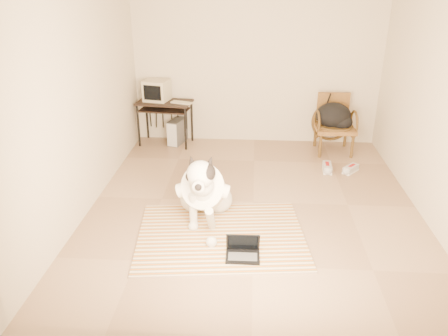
# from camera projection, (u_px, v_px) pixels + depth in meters

# --- Properties ---
(floor) EXTENTS (4.50, 4.50, 0.00)m
(floor) POSITION_uv_depth(u_px,v_px,m) (253.00, 202.00, 5.51)
(floor) COLOR #997A5E
(floor) RESTS_ON ground
(wall_back) EXTENTS (4.50, 0.00, 4.50)m
(wall_back) POSITION_uv_depth(u_px,v_px,m) (257.00, 61.00, 7.01)
(wall_back) COLOR beige
(wall_back) RESTS_ON floor
(wall_front) EXTENTS (4.50, 0.00, 4.50)m
(wall_front) POSITION_uv_depth(u_px,v_px,m) (257.00, 185.00, 2.91)
(wall_front) COLOR beige
(wall_front) RESTS_ON floor
(wall_left) EXTENTS (0.00, 4.50, 4.50)m
(wall_left) POSITION_uv_depth(u_px,v_px,m) (85.00, 94.00, 5.08)
(wall_left) COLOR beige
(wall_left) RESTS_ON floor
(wall_right) EXTENTS (0.00, 4.50, 4.50)m
(wall_right) POSITION_uv_depth(u_px,v_px,m) (437.00, 101.00, 4.84)
(wall_right) COLOR beige
(wall_right) RESTS_ON floor
(rug) EXTENTS (1.95, 1.57, 0.02)m
(rug) POSITION_uv_depth(u_px,v_px,m) (221.00, 236.00, 4.78)
(rug) COLOR #B35F20
(rug) RESTS_ON floor
(dog) EXTENTS (0.63, 1.31, 0.95)m
(dog) POSITION_uv_depth(u_px,v_px,m) (204.00, 191.00, 4.97)
(dog) COLOR silver
(dog) RESTS_ON rug
(laptop) EXTENTS (0.34, 0.25, 0.24)m
(laptop) POSITION_uv_depth(u_px,v_px,m) (243.00, 251.00, 4.40)
(laptop) COLOR black
(laptop) RESTS_ON rug
(computer_desk) EXTENTS (0.93, 0.59, 0.73)m
(computer_desk) POSITION_uv_depth(u_px,v_px,m) (165.00, 108.00, 7.14)
(computer_desk) COLOR black
(computer_desk) RESTS_ON floor
(crt_monitor) EXTENTS (0.44, 0.42, 0.33)m
(crt_monitor) POSITION_uv_depth(u_px,v_px,m) (157.00, 90.00, 7.10)
(crt_monitor) COLOR #BBB092
(crt_monitor) RESTS_ON computer_desk
(desk_keyboard) EXTENTS (0.36, 0.22, 0.02)m
(desk_keyboard) POSITION_uv_depth(u_px,v_px,m) (182.00, 103.00, 7.00)
(desk_keyboard) COLOR #BBB092
(desk_keyboard) RESTS_ON computer_desk
(pc_tower) EXTENTS (0.29, 0.47, 0.41)m
(pc_tower) POSITION_uv_depth(u_px,v_px,m) (177.00, 131.00, 7.34)
(pc_tower) COLOR #48484A
(pc_tower) RESTS_ON floor
(rattan_chair) EXTENTS (0.61, 0.60, 0.90)m
(rattan_chair) POSITION_uv_depth(u_px,v_px,m) (334.00, 124.00, 6.93)
(rattan_chair) COLOR brown
(rattan_chair) RESTS_ON floor
(backpack) EXTENTS (0.56, 0.44, 0.40)m
(backpack) POSITION_uv_depth(u_px,v_px,m) (335.00, 116.00, 6.80)
(backpack) COLOR black
(backpack) RESTS_ON rattan_chair
(sneaker_left) EXTENTS (0.14, 0.31, 0.11)m
(sneaker_left) POSITION_uv_depth(u_px,v_px,m) (327.00, 168.00, 6.36)
(sneaker_left) COLOR white
(sneaker_left) RESTS_ON floor
(sneaker_right) EXTENTS (0.28, 0.29, 0.10)m
(sneaker_right) POSITION_uv_depth(u_px,v_px,m) (351.00, 169.00, 6.32)
(sneaker_right) COLOR white
(sneaker_right) RESTS_ON floor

